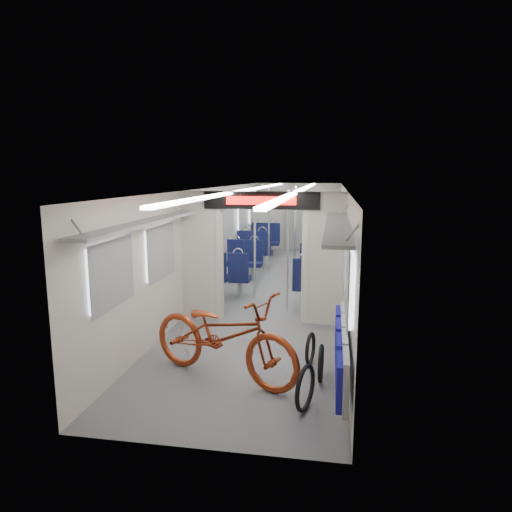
# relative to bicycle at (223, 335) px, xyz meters

# --- Properties ---
(carriage) EXTENTS (12.00, 12.02, 2.31)m
(carriage) POSITION_rel_bicycle_xyz_m (0.11, 4.19, 0.92)
(carriage) COLOR #515456
(carriage) RESTS_ON ground
(bicycle) EXTENTS (2.32, 1.55, 1.16)m
(bicycle) POSITION_rel_bicycle_xyz_m (0.00, 0.00, 0.00)
(bicycle) COLOR maroon
(bicycle) RESTS_ON ground
(flip_bench) EXTENTS (0.12, 2.14, 0.56)m
(flip_bench) POSITION_rel_bicycle_xyz_m (1.47, -0.27, 0.00)
(flip_bench) COLOR gray
(flip_bench) RESTS_ON carriage
(bike_hoop_a) EXTENTS (0.21, 0.53, 0.54)m
(bike_hoop_a) POSITION_rel_bicycle_xyz_m (1.08, -0.66, -0.33)
(bike_hoop_a) COLOR black
(bike_hoop_a) RESTS_ON ground
(bike_hoop_b) EXTENTS (0.07, 0.49, 0.49)m
(bike_hoop_b) POSITION_rel_bicycle_xyz_m (1.23, 0.11, -0.36)
(bike_hoop_b) COLOR black
(bike_hoop_b) RESTS_ON ground
(bike_hoop_c) EXTENTS (0.14, 0.46, 0.46)m
(bike_hoop_c) POSITION_rel_bicycle_xyz_m (1.07, 0.61, -0.37)
(bike_hoop_c) COLOR black
(bike_hoop_c) RESTS_ON ground
(seat_bay_near_left) EXTENTS (0.90, 2.04, 1.09)m
(seat_bay_near_left) POSITION_rel_bicycle_xyz_m (-0.82, 4.73, -0.04)
(seat_bay_near_left) COLOR #0C1136
(seat_bay_near_left) RESTS_ON ground
(seat_bay_near_right) EXTENTS (0.92, 2.10, 1.11)m
(seat_bay_near_right) POSITION_rel_bicycle_xyz_m (1.05, 4.26, -0.03)
(seat_bay_near_right) COLOR #0C1136
(seat_bay_near_right) RESTS_ON ground
(seat_bay_far_left) EXTENTS (0.95, 2.28, 1.16)m
(seat_bay_far_left) POSITION_rel_bicycle_xyz_m (-0.82, 8.14, -0.01)
(seat_bay_far_left) COLOR #0C1136
(seat_bay_far_left) RESTS_ON ground
(seat_bay_far_right) EXTENTS (0.94, 2.22, 1.14)m
(seat_bay_far_right) POSITION_rel_bicycle_xyz_m (1.05, 7.63, -0.02)
(seat_bay_far_right) COLOR #0C1136
(seat_bay_far_right) RESTS_ON ground
(stanchion_near_left) EXTENTS (0.04, 0.04, 2.30)m
(stanchion_near_left) POSITION_rel_bicycle_xyz_m (-0.13, 3.11, 0.57)
(stanchion_near_left) COLOR silver
(stanchion_near_left) RESTS_ON ground
(stanchion_near_right) EXTENTS (0.04, 0.04, 2.30)m
(stanchion_near_right) POSITION_rel_bicycle_xyz_m (0.51, 3.05, 0.57)
(stanchion_near_right) COLOR silver
(stanchion_near_right) RESTS_ON ground
(stanchion_far_left) EXTENTS (0.05, 0.05, 2.30)m
(stanchion_far_left) POSITION_rel_bicycle_xyz_m (-0.29, 6.25, 0.57)
(stanchion_far_left) COLOR silver
(stanchion_far_left) RESTS_ON ground
(stanchion_far_right) EXTENTS (0.04, 0.04, 2.30)m
(stanchion_far_right) POSITION_rel_bicycle_xyz_m (0.39, 6.15, 0.57)
(stanchion_far_right) COLOR silver
(stanchion_far_right) RESTS_ON ground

